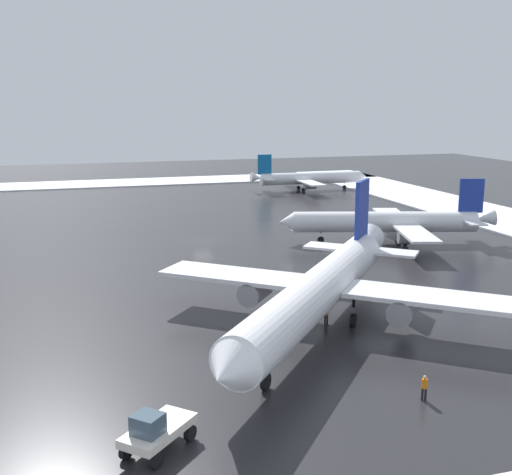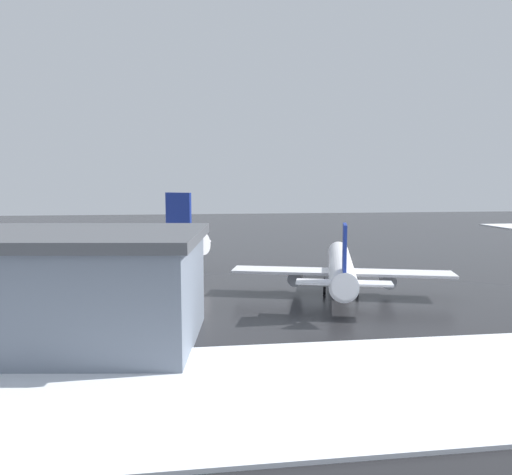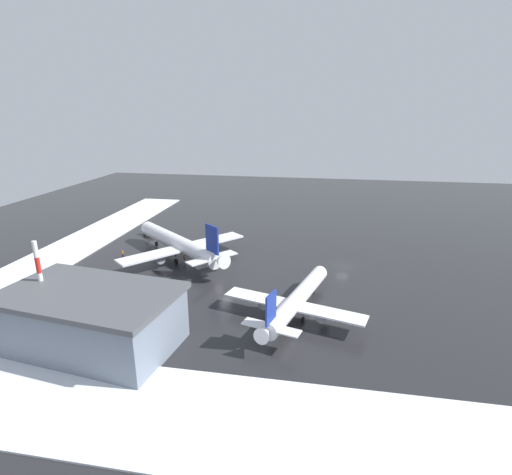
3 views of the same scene
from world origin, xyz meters
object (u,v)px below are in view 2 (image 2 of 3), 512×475
airplane_far_rear (341,267)px  ground_crew_mid_apron (9,263)px  airplane_distant_tail (108,241)px  cargo_hangar (40,287)px  ground_crew_beside_wing (118,260)px  pushback_tug (37,246)px

airplane_far_rear → ground_crew_mid_apron: bearing=80.2°
airplane_distant_tail → cargo_hangar: (0.33, -36.73, 0.76)m
ground_crew_beside_wing → ground_crew_mid_apron: 15.15m
airplane_distant_tail → cargo_hangar: size_ratio=1.16×
airplane_distant_tail → airplane_far_rear: size_ratio=1.08×
airplane_distant_tail → ground_crew_beside_wing: airplane_distant_tail is taller
ground_crew_beside_wing → cargo_hangar: cargo_hangar is taller
airplane_distant_tail → cargo_hangar: airplane_distant_tail is taller
pushback_tug → ground_crew_mid_apron: 17.38m
airplane_distant_tail → pushback_tug: bearing=-7.1°
ground_crew_mid_apron → cargo_hangar: size_ratio=0.06×
ground_crew_mid_apron → ground_crew_beside_wing: bearing=-155.2°
ground_crew_beside_wing → pushback_tug: bearing=-43.5°
airplane_far_rear → ground_crew_beside_wing: bearing=68.8°
airplane_far_rear → pushback_tug: airplane_far_rear is taller
airplane_distant_tail → ground_crew_mid_apron: airplane_distant_tail is taller
pushback_tug → cargo_hangar: (15.10, -52.47, 3.16)m
ground_crew_beside_wing → ground_crew_mid_apron: bearing=4.0°
ground_crew_beside_wing → cargo_hangar: bearing=90.9°
pushback_tug → ground_crew_beside_wing: (16.26, -17.01, -0.31)m
ground_crew_beside_wing → cargo_hangar: (-1.17, -35.46, 3.47)m
ground_crew_mid_apron → airplane_far_rear: bearing=177.7°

